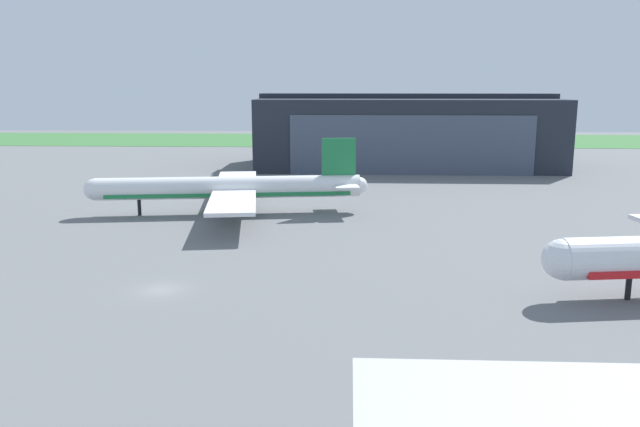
# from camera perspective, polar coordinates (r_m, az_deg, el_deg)

# --- Properties ---
(ground_plane) EXTENTS (440.00, 440.00, 0.00)m
(ground_plane) POSITION_cam_1_polar(r_m,az_deg,el_deg) (67.37, -13.95, -6.62)
(ground_plane) COLOR slate
(grass_field_strip) EXTENTS (440.00, 56.00, 0.08)m
(grass_field_strip) POSITION_cam_1_polar(r_m,az_deg,el_deg) (238.93, -1.90, 6.59)
(grass_field_strip) COLOR #3B723A
(grass_field_strip) RESTS_ON ground_plane
(maintenance_hangar) EXTENTS (72.87, 33.26, 18.16)m
(maintenance_hangar) POSITION_cam_1_polar(r_m,az_deg,el_deg) (163.45, 7.65, 7.23)
(maintenance_hangar) COLOR #232833
(maintenance_hangar) RESTS_ON ground_plane
(airliner_far_right) EXTENTS (44.52, 40.50, 12.02)m
(airliner_far_right) POSITION_cam_1_polar(r_m,az_deg,el_deg) (103.10, -7.98, 2.24)
(airliner_far_right) COLOR white
(airliner_far_right) RESTS_ON ground_plane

